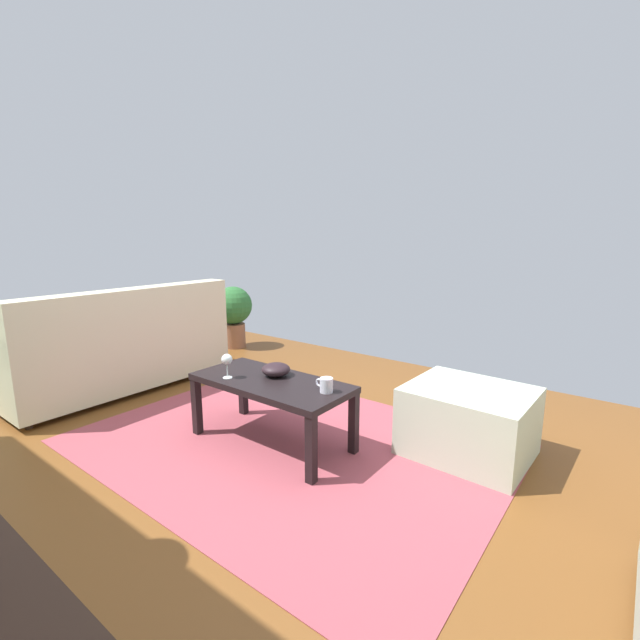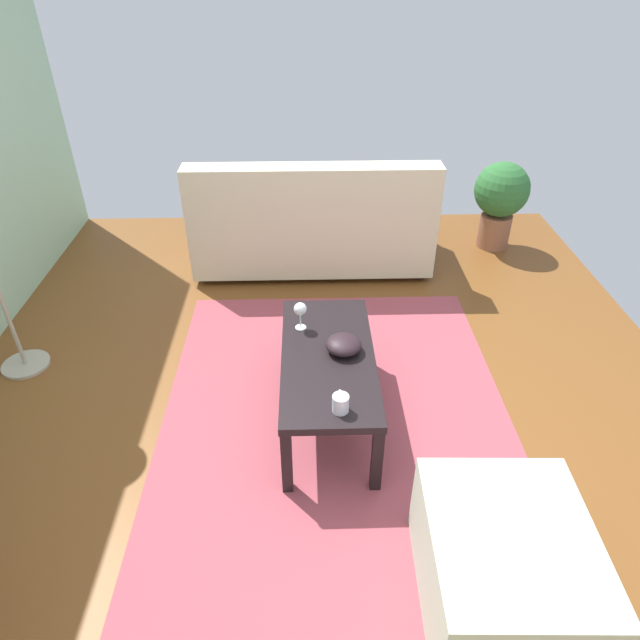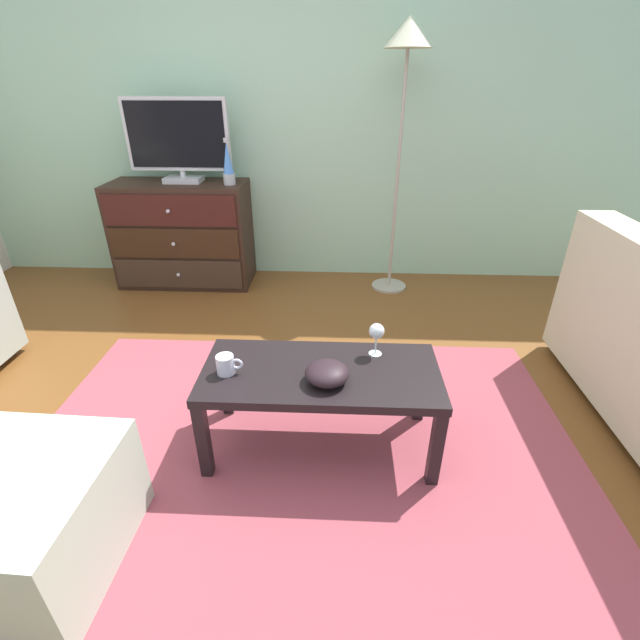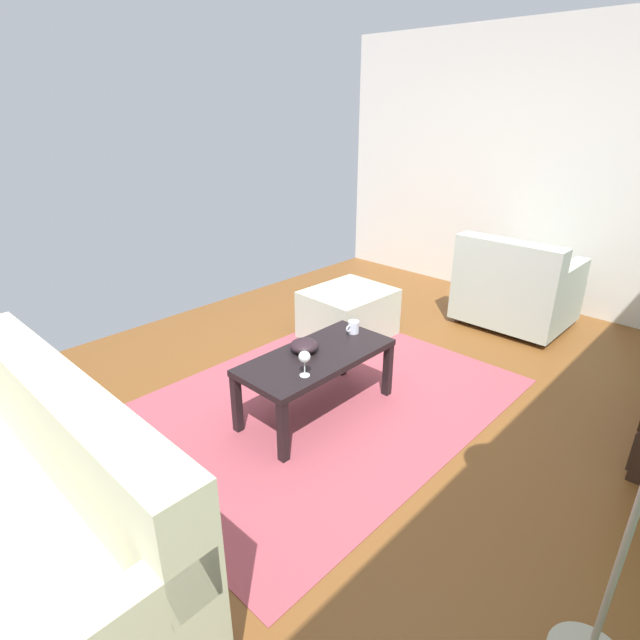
% 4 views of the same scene
% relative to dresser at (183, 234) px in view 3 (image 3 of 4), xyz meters
% --- Properties ---
extents(ground_plane, '(5.93, 4.57, 0.05)m').
position_rel_dresser_xyz_m(ground_plane, '(0.92, -1.73, -0.44)').
color(ground_plane, brown).
extents(wall_accent_rear, '(5.93, 0.12, 2.59)m').
position_rel_dresser_xyz_m(wall_accent_rear, '(0.92, 0.31, 0.88)').
color(wall_accent_rear, '#9BC8A5').
rests_on(wall_accent_rear, ground_plane).
extents(area_rug, '(2.60, 1.90, 0.01)m').
position_rel_dresser_xyz_m(area_rug, '(1.12, -1.93, -0.41)').
color(area_rug, '#9C434E').
rests_on(area_rug, ground_plane).
extents(dresser, '(1.07, 0.49, 0.82)m').
position_rel_dresser_xyz_m(dresser, '(0.00, 0.00, 0.00)').
color(dresser, '#311F16').
rests_on(dresser, ground_plane).
extents(tv, '(0.77, 0.18, 0.60)m').
position_rel_dresser_xyz_m(tv, '(0.06, 0.02, 0.73)').
color(tv, silver).
rests_on(tv, dresser).
extents(lava_lamp, '(0.09, 0.09, 0.33)m').
position_rel_dresser_xyz_m(lava_lamp, '(0.43, -0.04, 0.56)').
color(lava_lamp, '#B7B7BC').
rests_on(lava_lamp, dresser).
extents(coffee_table, '(1.03, 0.47, 0.42)m').
position_rel_dresser_xyz_m(coffee_table, '(1.21, -1.88, -0.04)').
color(coffee_table, black).
rests_on(coffee_table, ground_plane).
extents(wine_glass, '(0.07, 0.07, 0.16)m').
position_rel_dresser_xyz_m(wine_glass, '(1.45, -1.75, 0.13)').
color(wine_glass, silver).
rests_on(wine_glass, coffee_table).
extents(mug, '(0.11, 0.08, 0.09)m').
position_rel_dresser_xyz_m(mug, '(0.81, -1.92, 0.06)').
color(mug, silver).
rests_on(mug, coffee_table).
extents(bowl_decorative, '(0.18, 0.18, 0.08)m').
position_rel_dresser_xyz_m(bowl_decorative, '(1.24, -1.96, 0.05)').
color(bowl_decorative, black).
rests_on(bowl_decorative, coffee_table).
extents(ottoman, '(0.72, 0.62, 0.42)m').
position_rel_dresser_xyz_m(ottoman, '(0.17, -2.51, -0.20)').
color(ottoman, '#B2C4AB').
rests_on(ottoman, ground_plane).
extents(standing_lamp, '(0.32, 0.32, 1.89)m').
position_rel_dresser_xyz_m(standing_lamp, '(1.70, -0.05, 1.21)').
color(standing_lamp, '#A59E8C').
rests_on(standing_lamp, ground_plane).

